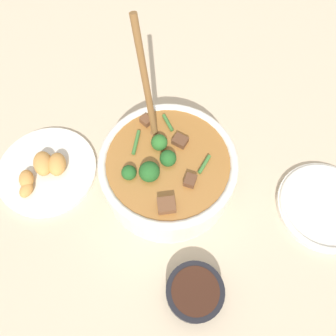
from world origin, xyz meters
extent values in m
plane|color=#C6B293|center=(0.00, 0.00, 0.00)|extent=(4.00, 4.00, 0.00)
cylinder|color=white|center=(0.00, 0.00, 0.05)|extent=(0.26, 0.26, 0.09)
torus|color=white|center=(0.00, 0.00, 0.09)|extent=(0.26, 0.26, 0.02)
cylinder|color=#9E662D|center=(0.00, 0.00, 0.06)|extent=(0.24, 0.24, 0.06)
sphere|color=#235B23|center=(0.02, 0.04, 0.11)|extent=(0.04, 0.04, 0.04)
cylinder|color=#6B9956|center=(0.02, 0.04, 0.08)|extent=(0.01, 0.01, 0.02)
sphere|color=#235B23|center=(0.06, 0.05, 0.10)|extent=(0.03, 0.03, 0.03)
cylinder|color=#6B9956|center=(0.06, 0.05, 0.08)|extent=(0.01, 0.01, 0.01)
sphere|color=#2D6B28|center=(0.03, -0.03, 0.11)|extent=(0.03, 0.03, 0.03)
cylinder|color=#6B9956|center=(0.03, -0.03, 0.08)|extent=(0.01, 0.01, 0.01)
sphere|color=#235B23|center=(0.00, 0.00, 0.11)|extent=(0.03, 0.03, 0.03)
cylinder|color=#6B9956|center=(0.00, 0.00, 0.08)|extent=(0.01, 0.01, 0.01)
cube|color=brown|center=(-0.01, -0.05, 0.10)|extent=(0.03, 0.03, 0.02)
cube|color=brown|center=(0.07, -0.07, 0.10)|extent=(0.03, 0.02, 0.02)
cube|color=brown|center=(-0.05, 0.03, 0.10)|extent=(0.02, 0.02, 0.02)
cube|color=brown|center=(-0.03, 0.09, 0.10)|extent=(0.04, 0.04, 0.02)
cylinder|color=#3D7533|center=(-0.07, -0.01, 0.10)|extent=(0.01, 0.04, 0.01)
cylinder|color=#3D7533|center=(0.07, -0.02, 0.10)|extent=(0.02, 0.05, 0.01)
cylinder|color=#3D7533|center=(0.03, -0.08, 0.10)|extent=(0.03, 0.03, 0.01)
ellipsoid|color=brown|center=(0.04, -0.05, 0.09)|extent=(0.04, 0.03, 0.01)
cylinder|color=brown|center=(0.06, -0.07, 0.20)|extent=(0.06, 0.06, 0.23)
cylinder|color=black|center=(-0.12, 0.19, 0.02)|extent=(0.10, 0.10, 0.03)
cylinder|color=#381E14|center=(-0.12, 0.19, 0.03)|extent=(0.08, 0.08, 0.01)
cylinder|color=silver|center=(-0.32, -0.05, 0.01)|extent=(0.19, 0.19, 0.01)
torus|color=silver|center=(-0.32, -0.05, 0.01)|extent=(0.19, 0.19, 0.01)
cylinder|color=silver|center=(0.25, 0.06, 0.01)|extent=(0.21, 0.21, 0.01)
ellipsoid|color=#CC8E47|center=(0.26, 0.12, 0.02)|extent=(0.02, 0.04, 0.02)
ellipsoid|color=#CC8E47|center=(0.23, 0.05, 0.03)|extent=(0.06, 0.06, 0.03)
ellipsoid|color=#CC8E47|center=(0.27, 0.10, 0.03)|extent=(0.05, 0.05, 0.03)
ellipsoid|color=#CC8E47|center=(0.26, 0.06, 0.03)|extent=(0.06, 0.07, 0.04)
camera|label=1|loc=(-0.09, 0.27, 0.64)|focal=35.00mm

